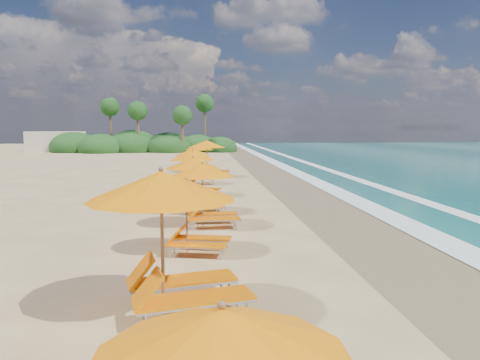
% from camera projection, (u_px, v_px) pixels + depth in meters
% --- Properties ---
extents(ground, '(160.00, 160.00, 0.00)m').
position_uv_depth(ground, '(240.00, 208.00, 19.12)').
color(ground, tan).
rests_on(ground, ground).
extents(wet_sand, '(4.00, 160.00, 0.01)m').
position_uv_depth(wet_sand, '(333.00, 207.00, 19.46)').
color(wet_sand, olive).
rests_on(wet_sand, ground).
extents(surf_foam, '(4.00, 160.00, 0.01)m').
position_uv_depth(surf_foam, '(395.00, 205.00, 19.69)').
color(surf_foam, white).
rests_on(surf_foam, ground).
extents(station_1, '(3.30, 3.18, 2.69)m').
position_uv_depth(station_1, '(174.00, 232.00, 8.20)').
color(station_1, olive).
rests_on(station_1, ground).
extents(station_2, '(2.49, 2.39, 2.04)m').
position_uv_depth(station_2, '(192.00, 211.00, 12.25)').
color(station_2, olive).
rests_on(station_2, ground).
extents(station_3, '(2.42, 2.24, 2.23)m').
position_uv_depth(station_3, '(208.00, 190.00, 15.53)').
color(station_3, olive).
rests_on(station_3, ground).
extents(station_4, '(2.81, 2.72, 2.25)m').
position_uv_depth(station_4, '(198.00, 181.00, 18.01)').
color(station_4, olive).
rests_on(station_4, ground).
extents(station_5, '(3.02, 3.01, 2.29)m').
position_uv_depth(station_5, '(196.00, 170.00, 22.33)').
color(station_5, olive).
rests_on(station_5, ground).
extents(station_6, '(2.66, 2.55, 2.19)m').
position_uv_depth(station_6, '(196.00, 164.00, 27.14)').
color(station_6, olive).
rests_on(station_6, ground).
extents(station_7, '(3.11, 2.98, 2.58)m').
position_uv_depth(station_7, '(210.00, 156.00, 31.13)').
color(station_7, olive).
rests_on(station_7, ground).
extents(station_8, '(2.75, 2.68, 2.18)m').
position_uv_depth(station_8, '(201.00, 156.00, 34.39)').
color(station_8, olive).
rests_on(station_8, ground).
extents(treeline, '(25.80, 8.80, 9.74)m').
position_uv_depth(treeline, '(140.00, 145.00, 63.20)').
color(treeline, '#163D14').
rests_on(treeline, ground).
extents(beach_building, '(7.00, 5.00, 2.80)m').
position_uv_depth(beach_building, '(56.00, 141.00, 64.59)').
color(beach_building, beige).
rests_on(beach_building, ground).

